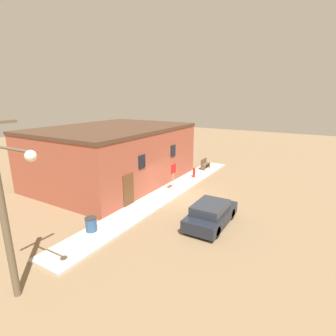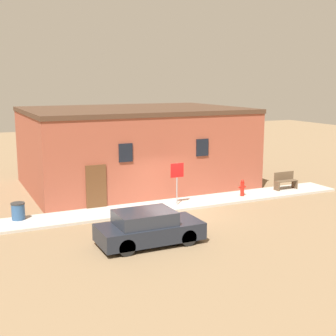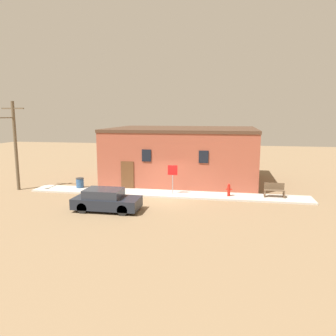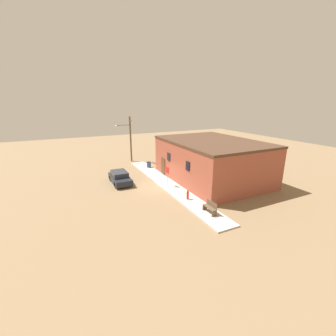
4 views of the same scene
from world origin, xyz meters
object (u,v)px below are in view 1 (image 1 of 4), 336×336
object	(u,v)px
utility_pole	(4,202)
parked_car	(211,214)
stop_sign	(173,172)
fire_hydrant	(194,172)
trash_bin	(91,224)
bench	(205,164)

from	to	relation	value
utility_pole	parked_car	bearing A→B (deg)	-23.80
stop_sign	parked_car	world-z (taller)	stop_sign
fire_hydrant	utility_pole	xyz separation A→B (m)	(-15.90, -0.62, 3.12)
stop_sign	utility_pole	distance (m)	12.16
trash_bin	parked_car	size ratio (longest dim) A/B	0.19
fire_hydrant	bench	world-z (taller)	bench
bench	stop_sign	bearing A→B (deg)	-176.49
utility_pole	parked_car	xyz separation A→B (m)	(8.64, -3.81, -3.04)
stop_sign	bench	bearing A→B (deg)	3.51
stop_sign	bench	size ratio (longest dim) A/B	1.55
fire_hydrant	parked_car	distance (m)	8.51
fire_hydrant	parked_car	bearing A→B (deg)	-148.59
trash_bin	parked_car	world-z (taller)	parked_car
bench	trash_bin	xyz separation A→B (m)	(-14.40, 0.32, -0.08)
stop_sign	parked_car	bearing A→B (deg)	-127.86
parked_car	stop_sign	bearing A→B (deg)	52.14
parked_car	utility_pole	bearing A→B (deg)	156.20
fire_hydrant	stop_sign	bearing A→B (deg)	-177.76
parked_car	fire_hydrant	bearing A→B (deg)	31.41
fire_hydrant	parked_car	xyz separation A→B (m)	(-7.26, -4.43, 0.08)
stop_sign	parked_car	distance (m)	5.50
stop_sign	bench	world-z (taller)	stop_sign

